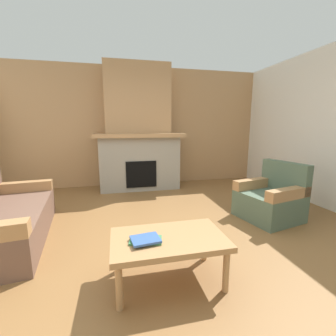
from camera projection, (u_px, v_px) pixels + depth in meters
ground at (163, 244)px, 2.71m from camera, size 9.00×9.00×0.00m
wall_back_wood_panel at (137, 127)px, 5.33m from camera, size 6.00×0.12×2.70m
fireplace at (139, 136)px, 5.01m from camera, size 1.90×0.82×2.70m
couch at (1, 220)px, 2.70m from camera, size 1.07×1.89×0.85m
armchair at (271, 199)px, 3.42m from camera, size 0.91×0.91×0.85m
coffee_table at (169, 242)px, 2.00m from camera, size 1.00×0.60×0.43m
book_stack_near_edge at (146, 240)px, 1.90m from camera, size 0.29×0.23×0.04m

